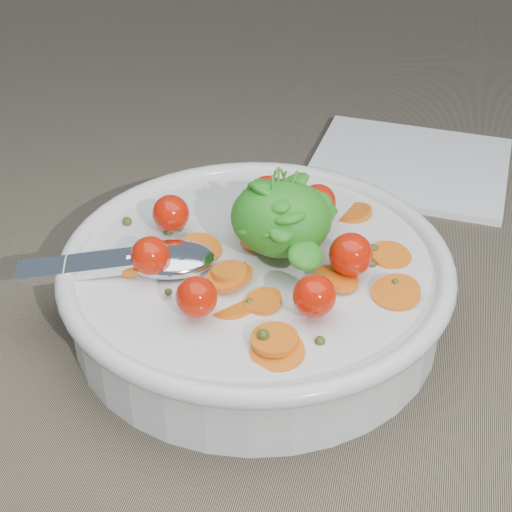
# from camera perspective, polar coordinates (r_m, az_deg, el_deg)

# --- Properties ---
(ground) EXTENTS (6.00, 6.00, 0.00)m
(ground) POSITION_cam_1_polar(r_m,az_deg,el_deg) (0.56, 2.29, -4.15)
(ground) COLOR #756954
(ground) RESTS_ON ground
(bowl) EXTENTS (0.29, 0.27, 0.11)m
(bowl) POSITION_cam_1_polar(r_m,az_deg,el_deg) (0.54, 0.03, -1.92)
(bowl) COLOR silver
(bowl) RESTS_ON ground
(napkin) EXTENTS (0.19, 0.17, 0.01)m
(napkin) POSITION_cam_1_polar(r_m,az_deg,el_deg) (0.75, 11.08, 6.49)
(napkin) COLOR white
(napkin) RESTS_ON ground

